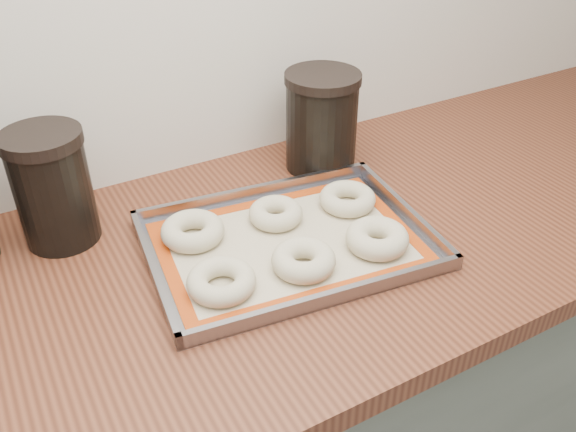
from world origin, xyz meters
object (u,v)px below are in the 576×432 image
canister_mid (53,187)px  bagel_back_left (193,231)px  bagel_front_mid (304,260)px  canister_right (322,121)px  bagel_front_left (221,281)px  bagel_front_right (377,238)px  baking_tray (288,242)px  bagel_back_right (347,199)px  bagel_back_mid (276,213)px

canister_mid → bagel_back_left: bearing=-32.5°
bagel_front_mid → canister_right: canister_right is taller
bagel_front_mid → bagel_front_left: bearing=172.3°
bagel_front_mid → canister_mid: 0.42m
bagel_back_left → bagel_front_right: bearing=-33.4°
bagel_back_left → canister_right: size_ratio=0.54×
baking_tray → bagel_front_mid: bagel_front_mid is taller
baking_tray → canister_mid: size_ratio=2.51×
bagel_front_left → bagel_back_right: bearing=18.8°
bagel_front_left → bagel_back_left: size_ratio=0.99×
bagel_back_left → canister_mid: size_ratio=0.54×
bagel_back_left → bagel_back_mid: 0.15m
bagel_back_mid → bagel_front_mid: bearing=-100.2°
canister_mid → canister_right: 0.51m
bagel_back_right → canister_mid: (-0.47, 0.16, 0.08)m
bagel_front_right → bagel_back_right: bearing=78.0°
bagel_back_right → bagel_front_left: bearing=-161.2°
baking_tray → bagel_back_right: size_ratio=4.84×
bagel_front_mid → bagel_front_right: (0.13, -0.01, 0.00)m
bagel_front_left → canister_right: 0.43m
baking_tray → canister_right: size_ratio=2.52×
baking_tray → bagel_front_left: bagel_front_left is taller
bagel_front_mid → canister_mid: bearing=138.0°
bagel_front_left → bagel_back_mid: same height
canister_right → bagel_back_mid: bearing=-142.0°
bagel_front_left → bagel_front_mid: size_ratio=1.03×
bagel_back_left → canister_right: (0.32, 0.12, 0.08)m
bagel_back_mid → canister_mid: (-0.33, 0.14, 0.08)m
bagel_back_right → bagel_front_mid: bearing=-143.9°
bagel_front_left → bagel_front_right: 0.27m
baking_tray → bagel_front_right: size_ratio=4.76×
bagel_front_mid → bagel_back_mid: bearing=79.8°
bagel_front_left → bagel_front_right: bearing=-6.0°
baking_tray → bagel_front_right: bearing=-33.5°
baking_tray → bagel_front_left: (-0.14, -0.05, 0.01)m
bagel_back_mid → bagel_back_left: bearing=172.2°
bagel_back_mid → canister_mid: canister_mid is taller
bagel_front_right → canister_mid: 0.53m
baking_tray → canister_right: (0.19, 0.21, 0.09)m
baking_tray → bagel_back_left: size_ratio=4.66×
bagel_front_right → baking_tray: bearing=146.5°
bagel_front_right → bagel_back_right: 0.13m
canister_mid → canister_right: size_ratio=1.00×
bagel_front_left → bagel_back_mid: (0.16, 0.12, 0.00)m
bagel_back_right → bagel_front_right: bearing=-102.0°
bagel_front_left → bagel_front_mid: bagel_front_mid is taller
bagel_front_mid → bagel_back_right: bagel_front_mid is taller
bagel_front_mid → baking_tray: bearing=80.6°
bagel_back_left → bagel_back_right: (0.28, -0.04, -0.00)m
bagel_back_mid → canister_mid: bearing=157.4°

